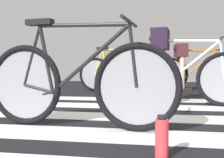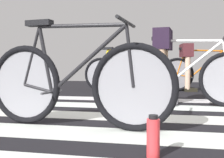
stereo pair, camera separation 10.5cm
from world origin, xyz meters
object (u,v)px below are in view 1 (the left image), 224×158
(water_bottle, at_px, (162,138))
(cyclist_2_of_4, at_px, (161,56))
(bicycle_4_of_4, at_px, (195,73))
(bicycle_3_of_4, at_px, (118,73))
(bicycle_1_of_4, at_px, (77,83))
(bicycle_2_of_4, at_px, (184,77))
(cyclist_4_of_4, at_px, (181,61))

(water_bottle, bearing_deg, cyclist_2_of_4, 89.92)
(bicycle_4_of_4, height_order, water_bottle, bicycle_4_of_4)
(bicycle_3_of_4, relative_size, bicycle_4_of_4, 1.01)
(bicycle_1_of_4, height_order, bicycle_3_of_4, same)
(bicycle_3_of_4, height_order, bicycle_4_of_4, same)
(bicycle_2_of_4, height_order, cyclist_4_of_4, cyclist_4_of_4)
(bicycle_2_of_4, xyz_separation_m, water_bottle, (-0.31, -2.25, -0.27))
(bicycle_1_of_4, bearing_deg, bicycle_3_of_4, 98.66)
(bicycle_4_of_4, distance_m, water_bottle, 4.65)
(bicycle_1_of_4, xyz_separation_m, bicycle_3_of_4, (-0.14, 3.38, 0.00))
(cyclist_4_of_4, bearing_deg, bicycle_2_of_4, -102.78)
(bicycle_1_of_4, xyz_separation_m, water_bottle, (0.70, -0.67, -0.27))
(bicycle_2_of_4, bearing_deg, bicycle_4_of_4, 85.78)
(bicycle_3_of_4, height_order, cyclist_4_of_4, cyclist_4_of_4)
(bicycle_2_of_4, relative_size, water_bottle, 7.00)
(cyclist_2_of_4, xyz_separation_m, bicycle_4_of_4, (0.75, 2.30, -0.28))
(bicycle_2_of_4, relative_size, bicycle_3_of_4, 1.00)
(cyclist_2_of_4, distance_m, cyclist_4_of_4, 2.29)
(bicycle_4_of_4, distance_m, cyclist_4_of_4, 0.41)
(cyclist_4_of_4, distance_m, water_bottle, 4.58)
(bicycle_1_of_4, height_order, bicycle_4_of_4, same)
(bicycle_2_of_4, bearing_deg, water_bottle, -91.37)
(bicycle_4_of_4, bearing_deg, bicycle_3_of_4, -171.14)
(bicycle_1_of_4, relative_size, cyclist_4_of_4, 1.72)
(bicycle_1_of_4, distance_m, bicycle_2_of_4, 1.88)
(water_bottle, bearing_deg, bicycle_4_of_4, 80.65)
(bicycle_3_of_4, bearing_deg, bicycle_2_of_4, -51.59)
(bicycle_1_of_4, height_order, cyclist_2_of_4, cyclist_2_of_4)
(bicycle_3_of_4, height_order, water_bottle, bicycle_3_of_4)
(cyclist_2_of_4, relative_size, cyclist_4_of_4, 1.03)
(cyclist_4_of_4, bearing_deg, water_bottle, -105.02)
(bicycle_3_of_4, bearing_deg, bicycle_4_of_4, 24.08)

